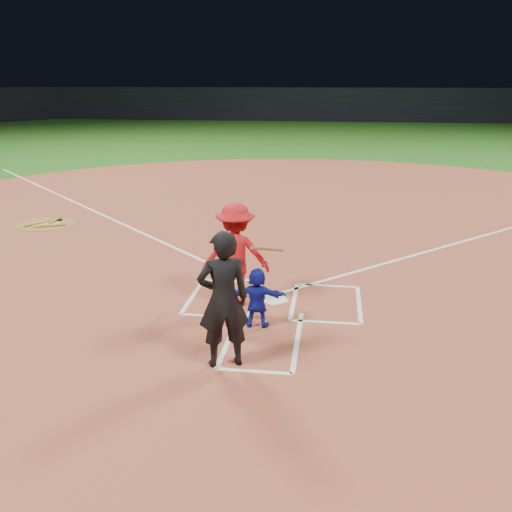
# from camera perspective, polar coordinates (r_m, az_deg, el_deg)

# --- Properties ---
(ground) EXTENTS (120.00, 120.00, 0.00)m
(ground) POSITION_cam_1_polar(r_m,az_deg,el_deg) (10.88, 1.86, -4.47)
(ground) COLOR #1D5415
(ground) RESTS_ON ground
(home_plate_dirt) EXTENTS (28.00, 28.00, 0.01)m
(home_plate_dirt) POSITION_cam_1_polar(r_m,az_deg,el_deg) (16.58, 4.04, 3.21)
(home_plate_dirt) COLOR brown
(home_plate_dirt) RESTS_ON ground
(stadium_wall_far) EXTENTS (80.00, 1.20, 3.20)m
(stadium_wall_far) POSITION_cam_1_polar(r_m,az_deg,el_deg) (58.11, 7.03, 14.81)
(stadium_wall_far) COLOR black
(stadium_wall_far) RESTS_ON ground
(home_plate) EXTENTS (0.60, 0.60, 0.02)m
(home_plate) POSITION_cam_1_polar(r_m,az_deg,el_deg) (10.87, 1.86, -4.37)
(home_plate) COLOR white
(home_plate) RESTS_ON home_plate_dirt
(on_deck_circle) EXTENTS (1.70, 1.70, 0.01)m
(on_deck_circle) POSITION_cam_1_polar(r_m,az_deg,el_deg) (17.61, -20.25, 3.04)
(on_deck_circle) COLOR brown
(on_deck_circle) RESTS_ON home_plate_dirt
(on_deck_logo) EXTENTS (0.80, 0.80, 0.00)m
(on_deck_logo) POSITION_cam_1_polar(r_m,az_deg,el_deg) (17.61, -20.25, 3.06)
(on_deck_logo) COLOR gold
(on_deck_logo) RESTS_ON on_deck_circle
(on_deck_bat_a) EXTENTS (0.10, 0.84, 0.06)m
(on_deck_bat_a) POSITION_cam_1_polar(r_m,az_deg,el_deg) (17.75, -19.47, 3.35)
(on_deck_bat_a) COLOR #986037
(on_deck_bat_a) RESTS_ON on_deck_circle
(on_deck_bat_b) EXTENTS (0.48, 0.76, 0.06)m
(on_deck_bat_b) POSITION_cam_1_polar(r_m,az_deg,el_deg) (17.61, -20.99, 3.09)
(on_deck_bat_b) COLOR #A76A3D
(on_deck_bat_b) RESTS_ON on_deck_circle
(on_deck_bat_c) EXTENTS (0.79, 0.41, 0.06)m
(on_deck_bat_c) POSITION_cam_1_polar(r_m,az_deg,el_deg) (17.20, -19.84, 2.90)
(on_deck_bat_c) COLOR #9F743A
(on_deck_bat_c) RESTS_ON on_deck_circle
(bat_weight_donut) EXTENTS (0.19, 0.19, 0.05)m
(bat_weight_donut) POSITION_cam_1_polar(r_m,az_deg,el_deg) (17.85, -19.11, 3.45)
(bat_weight_donut) COLOR black
(bat_weight_donut) RESTS_ON on_deck_circle
(catcher) EXTENTS (0.96, 0.31, 1.04)m
(catcher) POSITION_cam_1_polar(r_m,az_deg,el_deg) (9.57, 0.11, -4.19)
(catcher) COLOR #131A9E
(catcher) RESTS_ON home_plate_dirt
(umpire) EXTENTS (0.87, 0.72, 2.04)m
(umpire) POSITION_cam_1_polar(r_m,az_deg,el_deg) (8.15, -3.29, -4.37)
(umpire) COLOR black
(umpire) RESTS_ON home_plate_dirt
(chalk_markings) EXTENTS (28.35, 17.32, 0.01)m
(chalk_markings) POSITION_cam_1_polar(r_m,az_deg,el_deg) (15.89, 3.87, 2.62)
(chalk_markings) COLOR white
(chalk_markings) RESTS_ON home_plate_dirt
(batter_at_plate) EXTENTS (1.53, 0.96, 1.91)m
(batter_at_plate) POSITION_cam_1_polar(r_m,az_deg,el_deg) (10.39, -2.04, 0.13)
(batter_at_plate) COLOR red
(batter_at_plate) RESTS_ON home_plate_dirt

